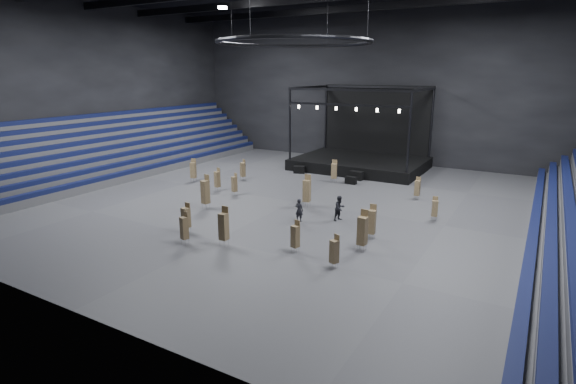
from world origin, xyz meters
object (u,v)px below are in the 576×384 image
Objects in this scene: chair_stack_7 at (334,251)px; chair_stack_13 at (186,217)px; chair_stack_0 at (243,169)px; chair_stack_8 at (224,226)px; chair_stack_10 at (217,179)px; chair_stack_11 at (205,191)px; stage at (363,155)px; flight_case_mid at (351,180)px; chair_stack_15 at (234,184)px; chair_stack_9 at (307,190)px; chair_stack_14 at (193,170)px; chair_stack_12 at (363,230)px; chair_stack_2 at (417,188)px; chair_stack_5 at (435,208)px; man_center at (299,210)px; chair_stack_4 at (295,236)px; chair_stack_3 at (372,221)px; chair_stack_6 at (334,171)px; crew_member at (340,208)px; flight_case_left at (299,170)px; chair_stack_1 at (184,227)px; flight_case_right at (357,176)px.

chair_stack_7 is 0.94× the size of chair_stack_13.
chair_stack_13 is at bearing -47.12° from chair_stack_0.
chair_stack_8 is 1.19× the size of chair_stack_10.
chair_stack_11 is at bearing -177.25° from chair_stack_7.
stage is 12.72× the size of flight_case_mid.
chair_stack_15 is at bearing 169.23° from chair_stack_7.
chair_stack_14 is (-13.86, 1.91, -0.16)m from chair_stack_9.
chair_stack_12 reaches higher than chair_stack_7.
stage is at bearing 129.88° from chair_stack_2.
chair_stack_5 is 1.06× the size of man_center.
chair_stack_15 is (-2.96, 9.52, -0.08)m from chair_stack_13.
flight_case_mid is 18.37m from chair_stack_4.
flight_case_mid is at bearing 111.51° from chair_stack_3.
flight_case_mid is at bearing -6.32° from chair_stack_6.
chair_stack_0 reaches higher than chair_stack_2.
chair_stack_3 is 5.97m from man_center.
chair_stack_6 is 1.21× the size of crew_member.
chair_stack_12 is at bearing -65.49° from flight_case_mid.
flight_case_left is at bearing -128.05° from stage.
chair_stack_11 is at bearing -177.63° from chair_stack_5.
chair_stack_5 is 19.51m from chair_stack_10.
chair_stack_14 is at bearing -167.58° from chair_stack_6.
stage is 5.92× the size of chair_stack_14.
chair_stack_14 is at bearing 146.05° from chair_stack_11.
chair_stack_11 is at bearing 7.02° from man_center.
chair_stack_0 is (-3.49, -5.63, 0.71)m from flight_case_left.
chair_stack_7 is 11.22m from chair_stack_13.
chair_stack_13 is at bearing -71.48° from chair_stack_14.
chair_stack_4 reaches higher than man_center.
chair_stack_0 is 1.05× the size of chair_stack_15.
chair_stack_9 reaches higher than chair_stack_3.
chair_stack_11 is (-14.12, -11.30, 0.39)m from chair_stack_2.
chair_stack_6 is (-11.41, 7.14, 0.24)m from chair_stack_5.
chair_stack_13 is (-8.19, -0.71, 0.06)m from chair_stack_4.
chair_stack_1 is 11.95m from chair_stack_15.
chair_stack_10 is at bearing 124.45° from chair_stack_13.
crew_member reaches higher than chair_stack_5.
chair_stack_12 reaches higher than chair_stack_2.
chair_stack_12 is (17.41, -11.76, 0.27)m from chair_stack_0.
chair_stack_6 reaches higher than flight_case_mid.
chair_stack_2 is 0.74× the size of chair_stack_9.
chair_stack_6 is (0.14, -8.22, -0.23)m from stage.
chair_stack_12 is (0.21, -2.29, 0.15)m from chair_stack_3.
flight_case_left is 22.30m from chair_stack_12.
flight_case_right is at bearing -85.14° from man_center.
chair_stack_7 is at bearing -19.80° from chair_stack_0.
flight_case_left is at bearing 131.45° from chair_stack_4.
chair_stack_10 reaches higher than chair_stack_15.
chair_stack_15 is at bearing 126.12° from chair_stack_1.
chair_stack_0 reaches higher than flight_case_right.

